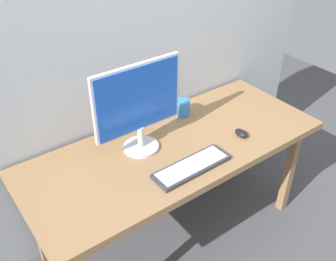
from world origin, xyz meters
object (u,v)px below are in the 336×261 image
keyboard_primary (192,167)px  coffee_mug (183,108)px  monitor (138,104)px  mouse (241,133)px  desk (175,155)px

keyboard_primary → coffee_mug: size_ratio=4.24×
monitor → coffee_mug: size_ratio=4.98×
keyboard_primary → mouse: bearing=7.6°
desk → keyboard_primary: (-0.05, -0.21, 0.08)m
monitor → mouse: bearing=-25.8°
mouse → coffee_mug: 0.41m
monitor → keyboard_primary: (0.11, -0.31, -0.27)m
desk → keyboard_primary: bearing=-104.5°
monitor → desk: bearing=-30.4°
monitor → mouse: size_ratio=5.62×
monitor → coffee_mug: bearing=17.6°
mouse → coffee_mug: coffee_mug is taller
monitor → mouse: monitor is taller
keyboard_primary → mouse: (0.42, 0.06, 0.01)m
coffee_mug → desk: bearing=-135.5°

